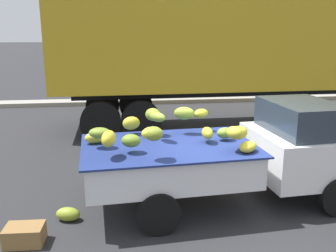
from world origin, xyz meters
The scene contains 6 objects.
ground centered at (0.00, 0.00, 0.00)m, with size 220.00×220.00×0.00m, color #28282B.
curb_strip centered at (0.00, 9.34, 0.08)m, with size 80.00×0.80×0.16m, color gray.
pickup_truck centered at (0.76, 0.01, 0.89)m, with size 5.02×2.14×1.70m.
semi_trailer centered at (2.16, 5.17, 2.54)m, with size 12.05×2.82×3.95m.
fallen_banana_bunch_near_tailgate centered at (-2.76, -0.41, 0.11)m, with size 0.38×0.23×0.21m, color olive.
produce_crate centered at (-3.27, -1.00, 0.13)m, with size 0.52×0.36×0.27m, color olive.
Camera 1 is at (-1.90, -5.78, 2.85)m, focal length 39.43 mm.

